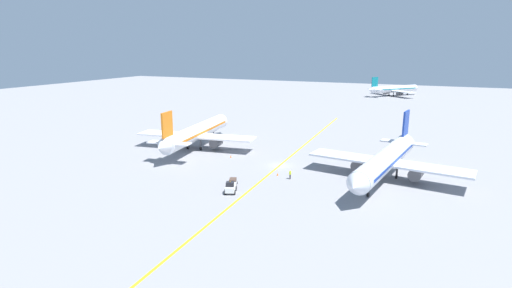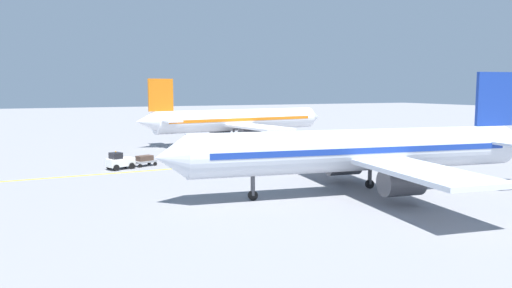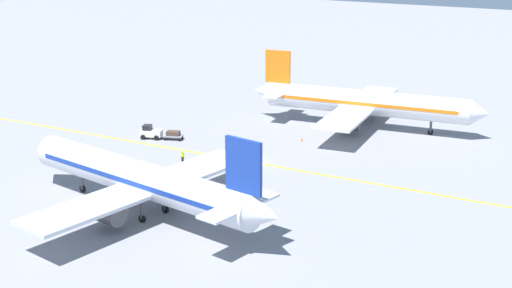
% 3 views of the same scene
% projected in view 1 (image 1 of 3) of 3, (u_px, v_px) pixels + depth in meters
% --- Properties ---
extents(ground_plane, '(400.00, 400.00, 0.00)m').
position_uv_depth(ground_plane, '(279.00, 166.00, 79.50)').
color(ground_plane, gray).
extents(apron_yellow_centreline, '(4.03, 119.96, 0.01)m').
position_uv_depth(apron_yellow_centreline, '(279.00, 166.00, 79.50)').
color(apron_yellow_centreline, yellow).
rests_on(apron_yellow_centreline, ground).
extents(airplane_at_gate, '(28.43, 35.53, 10.60)m').
position_uv_depth(airplane_at_gate, '(197.00, 133.00, 92.62)').
color(airplane_at_gate, white).
rests_on(airplane_at_gate, ground).
extents(airplane_adjacent_stand, '(28.46, 35.49, 10.60)m').
position_uv_depth(airplane_adjacent_stand, '(386.00, 160.00, 70.17)').
color(airplane_adjacent_stand, silver).
rests_on(airplane_adjacent_stand, ground).
extents(airplane_distant_taxiing, '(23.19, 25.94, 9.54)m').
position_uv_depth(airplane_distant_taxiing, '(394.00, 89.00, 194.18)').
color(airplane_distant_taxiing, silver).
rests_on(airplane_distant_taxiing, ground).
extents(baggage_tug_white, '(2.57, 3.34, 2.11)m').
position_uv_depth(baggage_tug_white, '(231.00, 187.00, 64.47)').
color(baggage_tug_white, white).
rests_on(baggage_tug_white, ground).
extents(baggage_cart_trailing, '(2.23, 2.93, 1.24)m').
position_uv_depth(baggage_cart_trailing, '(233.00, 181.00, 67.70)').
color(baggage_cart_trailing, gray).
rests_on(baggage_cart_trailing, ground).
extents(ground_crew_worker, '(0.26, 0.58, 1.68)m').
position_uv_depth(ground_crew_worker, '(290.00, 174.00, 71.14)').
color(ground_crew_worker, '#23232D').
rests_on(ground_crew_worker, ground).
extents(traffic_cone_near_nose, '(0.32, 0.32, 0.55)m').
position_uv_depth(traffic_cone_near_nose, '(278.00, 174.00, 73.29)').
color(traffic_cone_near_nose, orange).
rests_on(traffic_cone_near_nose, ground).
extents(traffic_cone_mid_apron, '(0.32, 0.32, 0.55)m').
position_uv_depth(traffic_cone_mid_apron, '(231.00, 156.00, 85.20)').
color(traffic_cone_mid_apron, orange).
rests_on(traffic_cone_mid_apron, ground).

